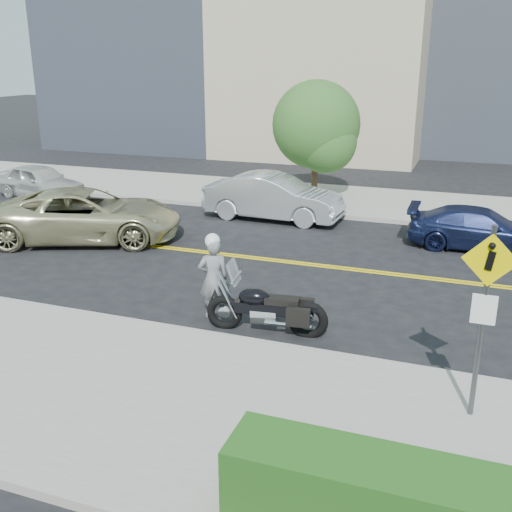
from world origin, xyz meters
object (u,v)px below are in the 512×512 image
object	(u,v)px
motorcyclist	(213,276)
suv	(86,215)
pedestrian_sign	(484,305)
motorcycle	(267,298)
parked_car_silver	(274,197)
parked_car_blue	(480,229)
parked_car_white	(40,182)

from	to	relation	value
motorcyclist	suv	xyz separation A→B (m)	(-5.96, 3.93, -0.15)
pedestrian_sign	motorcycle	world-z (taller)	pedestrian_sign
motorcyclist	motorcycle	bearing A→B (deg)	137.10
parked_car_silver	pedestrian_sign	bearing A→B (deg)	-145.18
motorcycle	parked_car_blue	distance (m)	8.44
parked_car_silver	motorcyclist	bearing A→B (deg)	-168.02
suv	parked_car_blue	distance (m)	11.72
motorcycle	parked_car_blue	xyz separation A→B (m)	(4.00, 7.43, -0.14)
motorcycle	suv	bearing A→B (deg)	142.64
motorcyclist	parked_car_white	bearing A→B (deg)	-66.03
motorcycle	parked_car_white	xyz separation A→B (m)	(-12.43, 8.45, -0.07)
parked_car_white	parked_car_blue	size ratio (longest dim) A/B	0.96
parked_car_blue	suv	bearing A→B (deg)	105.79
pedestrian_sign	parked_car_blue	distance (m)	9.50
suv	parked_car_white	bearing A→B (deg)	29.32
motorcycle	parked_car_blue	size ratio (longest dim) A/B	0.59
pedestrian_sign	parked_car_white	bearing A→B (deg)	147.61
parked_car_blue	parked_car_silver	bearing A→B (deg)	80.52
pedestrian_sign	parked_car_silver	world-z (taller)	pedestrian_sign
pedestrian_sign	parked_car_silver	bearing A→B (deg)	122.53
suv	parked_car_white	distance (m)	6.66
parked_car_white	parked_car_blue	bearing A→B (deg)	-82.33
pedestrian_sign	motorcycle	bearing A→B (deg)	153.78
motorcycle	parked_car_white	size ratio (longest dim) A/B	0.61
parked_car_blue	parked_car_white	bearing A→B (deg)	86.40
parked_car_blue	motorcyclist	bearing A→B (deg)	143.25
pedestrian_sign	parked_car_white	distance (m)	19.48
motorcycle	parked_car_blue	world-z (taller)	motorcycle
motorcycle	suv	world-z (taller)	suv
motorcyclist	motorcycle	size ratio (longest dim) A/B	0.78
motorcyclist	parked_car_silver	xyz separation A→B (m)	(-1.41, 8.24, -0.16)
motorcyclist	motorcycle	xyz separation A→B (m)	(1.31, -0.30, -0.20)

